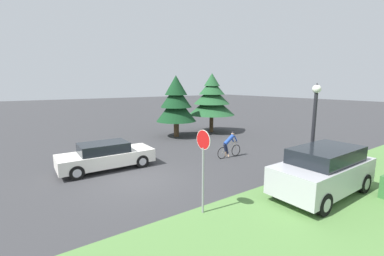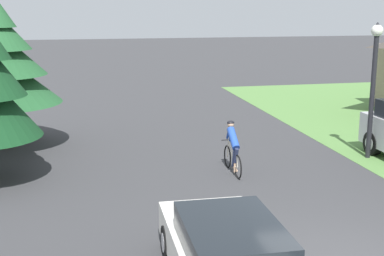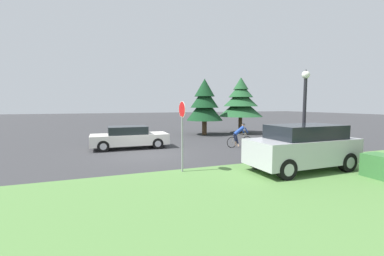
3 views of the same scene
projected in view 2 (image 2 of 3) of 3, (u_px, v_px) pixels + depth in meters
cyclist at (233, 148)px, 15.47m from camera, size 0.44×1.78×1.52m
street_lamp at (374, 73)px, 16.53m from camera, size 0.36×0.36×4.28m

